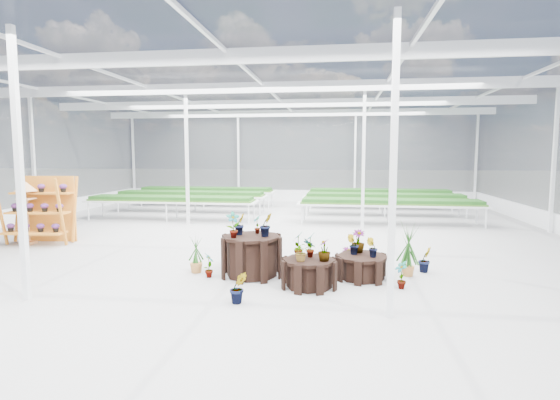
# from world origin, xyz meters

# --- Properties ---
(ground_plane) EXTENTS (24.00, 24.00, 0.00)m
(ground_plane) POSITION_xyz_m (0.00, 0.00, 0.00)
(ground_plane) COLOR gray
(ground_plane) RESTS_ON ground
(greenhouse_shell) EXTENTS (18.00, 24.00, 4.50)m
(greenhouse_shell) POSITION_xyz_m (0.00, 0.00, 2.25)
(greenhouse_shell) COLOR white
(greenhouse_shell) RESTS_ON ground
(steel_frame) EXTENTS (18.00, 24.00, 4.50)m
(steel_frame) POSITION_xyz_m (0.00, 0.00, 2.25)
(steel_frame) COLOR silver
(steel_frame) RESTS_ON ground
(nursery_benches) EXTENTS (16.00, 7.00, 0.84)m
(nursery_benches) POSITION_xyz_m (0.00, 7.20, 0.42)
(nursery_benches) COLOR silver
(nursery_benches) RESTS_ON ground
(plinth_tall) EXTENTS (1.42, 1.42, 0.82)m
(plinth_tall) POSITION_xyz_m (0.49, -2.08, 0.41)
(plinth_tall) COLOR black
(plinth_tall) RESTS_ON ground
(plinth_mid) EXTENTS (1.28, 1.28, 0.53)m
(plinth_mid) POSITION_xyz_m (1.69, -2.68, 0.26)
(plinth_mid) COLOR black
(plinth_mid) RESTS_ON ground
(plinth_low) EXTENTS (1.22, 1.22, 0.47)m
(plinth_low) POSITION_xyz_m (2.69, -1.98, 0.23)
(plinth_low) COLOR black
(plinth_low) RESTS_ON ground
(shelf_rack) EXTENTS (1.82, 1.08, 1.85)m
(shelf_rack) POSITION_xyz_m (-5.88, 0.24, 0.92)
(shelf_rack) COLOR orange
(shelf_rack) RESTS_ON ground
(bird_table) EXTENTS (0.49, 0.49, 1.72)m
(bird_table) POSITION_xyz_m (-6.17, 0.16, 0.86)
(bird_table) COLOR tan
(bird_table) RESTS_ON ground
(nursery_plants) EXTENTS (5.10, 2.99, 1.34)m
(nursery_plants) POSITION_xyz_m (1.57, -1.90, 0.53)
(nursery_plants) COLOR #1A4515
(nursery_plants) RESTS_ON ground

